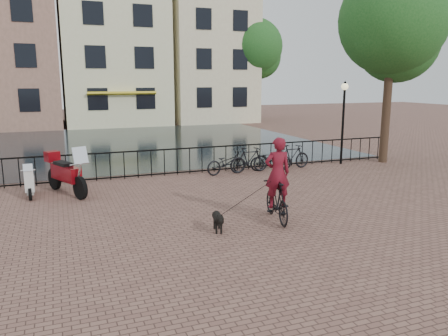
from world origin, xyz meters
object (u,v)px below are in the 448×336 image
object	(u,v)px
cyclist	(277,184)
scooter	(30,178)
dog	(218,221)
motorcycle	(66,169)
lamp_post	(344,109)

from	to	relation	value
cyclist	scooter	size ratio (longest dim) A/B	2.03
scooter	dog	bearing A→B (deg)	-51.07
motorcycle	cyclist	bearing A→B (deg)	-67.85
cyclist	scooter	bearing A→B (deg)	-28.80
motorcycle	scooter	size ratio (longest dim) A/B	1.88
dog	motorcycle	world-z (taller)	motorcycle
cyclist	dog	world-z (taller)	cyclist
lamp_post	dog	bearing A→B (deg)	-142.21
dog	motorcycle	xyz separation A→B (m)	(-3.27, 4.99, 0.57)
motorcycle	scooter	xyz separation A→B (m)	(-1.07, 0.12, -0.25)
motorcycle	dog	bearing A→B (deg)	-80.86
dog	motorcycle	size ratio (longest dim) A/B	0.35
dog	cyclist	bearing A→B (deg)	19.79
lamp_post	cyclist	distance (m)	8.75
dog	motorcycle	bearing A→B (deg)	135.22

